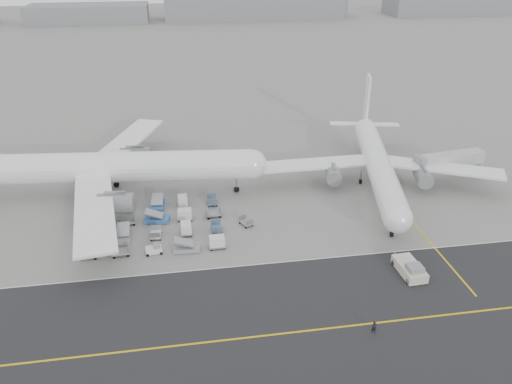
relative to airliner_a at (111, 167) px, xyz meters
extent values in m
plane|color=gray|center=(24.48, -25.83, -6.10)|extent=(700.00, 700.00, 0.00)
cube|color=#28282B|center=(29.48, -43.83, -6.09)|extent=(220.00, 32.00, 0.02)
cube|color=gold|center=(29.48, -43.83, -6.07)|extent=(220.00, 0.30, 0.01)
cube|color=silver|center=(29.48, -28.03, -6.07)|extent=(220.00, 0.25, 0.01)
cube|color=gold|center=(54.48, -20.83, -6.08)|extent=(0.30, 40.00, 0.01)
cylinder|color=white|center=(1.51, -0.16, 0.03)|extent=(52.50, 11.37, 5.98)
sphere|color=white|center=(27.45, -2.87, 0.03)|extent=(5.86, 5.86, 5.86)
cube|color=white|center=(-1.39, -15.68, -0.72)|extent=(10.30, 29.23, 0.45)
cube|color=white|center=(1.88, 15.63, -0.72)|extent=(15.75, 29.07, 0.45)
cylinder|color=gray|center=(1.65, -11.04, -2.22)|extent=(6.71, 4.35, 3.71)
cylinder|color=gray|center=(3.90, 10.46, -2.22)|extent=(6.71, 4.35, 3.71)
cylinder|color=black|center=(24.29, -2.54, -5.54)|extent=(1.17, 0.61, 1.13)
cylinder|color=black|center=(-0.76, -3.53, -5.54)|extent=(1.17, 0.61, 1.13)
cylinder|color=black|center=(-0.01, 3.61, -5.54)|extent=(1.17, 0.61, 1.13)
cylinder|color=gray|center=(24.29, -2.54, -3.97)|extent=(0.36, 0.36, 3.14)
cylinder|color=white|center=(52.99, -5.06, -1.03)|extent=(14.57, 43.20, 4.95)
sphere|color=white|center=(48.12, -26.10, -1.03)|extent=(4.85, 4.85, 4.85)
cone|color=white|center=(58.10, 17.00, -0.66)|extent=(6.24, 9.22, 4.46)
cube|color=white|center=(58.22, 17.52, 6.19)|extent=(1.56, 4.73, 10.53)
cube|color=white|center=(54.04, 18.75, -0.53)|extent=(8.23, 4.09, 0.25)
cube|color=white|center=(62.51, 16.79, -0.53)|extent=(8.23, 4.09, 0.25)
cube|color=white|center=(40.53, -1.10, -1.65)|extent=(23.79, 5.66, 0.45)
cube|color=white|center=(65.93, -6.98, -1.65)|extent=(23.51, 15.47, 0.45)
cylinder|color=gray|center=(44.03, -4.07, -2.88)|extent=(4.18, 5.82, 3.07)
cylinder|color=gray|center=(61.47, -8.11, -2.88)|extent=(4.18, 5.82, 3.07)
cylinder|color=black|center=(48.71, -23.54, -5.57)|extent=(0.73, 1.16, 1.07)
cylinder|color=black|center=(50.45, -2.85, -5.57)|extent=(0.73, 1.16, 1.07)
cylinder|color=black|center=(56.24, -4.19, -5.57)|extent=(0.73, 1.16, 1.07)
cylinder|color=gray|center=(48.71, -23.54, -4.27)|extent=(0.36, 0.36, 2.60)
cube|color=beige|center=(47.15, -34.02, -5.23)|extent=(3.36, 6.49, 1.44)
cube|color=gray|center=(47.22, -35.45, -4.16)|extent=(2.35, 2.15, 0.92)
cylinder|color=gray|center=(46.97, -30.12, -5.59)|extent=(0.29, 2.67, 0.16)
cylinder|color=black|center=(45.93, -36.53, -5.64)|extent=(0.45, 0.94, 0.92)
cylinder|color=black|center=(48.60, -36.41, -5.64)|extent=(0.45, 0.94, 0.92)
cylinder|color=black|center=(45.71, -31.62, -5.64)|extent=(0.45, 0.94, 0.92)
cylinder|color=black|center=(48.37, -31.50, -5.64)|extent=(0.45, 0.94, 0.92)
cylinder|color=gray|center=(76.34, -2.88, -4.08)|extent=(1.62, 1.62, 4.06)
cube|color=gray|center=(76.34, -2.88, -5.75)|extent=(2.95, 2.95, 0.71)
cube|color=#B8B8BD|center=(69.30, -3.77, -1.44)|extent=(15.44, 4.73, 2.64)
cube|color=gray|center=(62.06, -4.69, -1.44)|extent=(1.61, 3.37, 3.04)
cylinder|color=black|center=(77.31, -1.64, -5.80)|extent=(0.38, 0.64, 0.61)
imported|color=black|center=(37.07, -45.49, -5.17)|extent=(0.71, 0.49, 1.87)
camera|label=1|loc=(13.98, -92.19, 40.29)|focal=35.00mm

